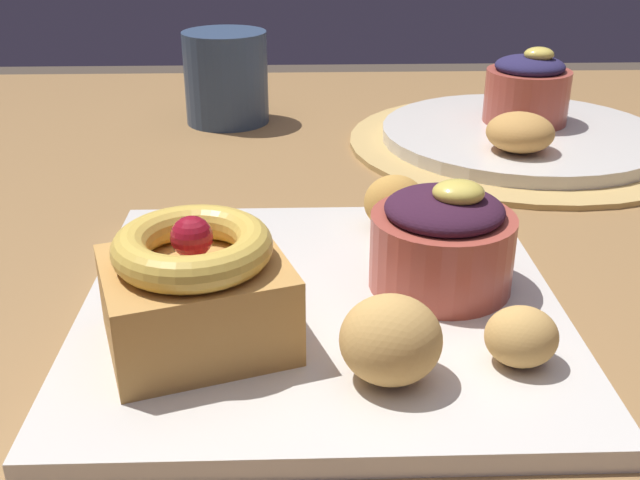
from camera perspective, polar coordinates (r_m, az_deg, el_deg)
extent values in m
cube|color=olive|center=(0.57, 5.97, -1.03)|extent=(1.27, 1.05, 0.04)
cylinder|color=tan|center=(0.77, 14.80, 7.05)|extent=(0.33, 0.33, 0.00)
cube|color=silver|center=(0.45, 0.08, -5.02)|extent=(0.28, 0.28, 0.01)
cube|color=#C68E47|center=(0.40, -9.20, -4.75)|extent=(0.11, 0.10, 0.05)
torus|color=#E5BC4C|center=(0.38, -9.53, -0.49)|extent=(0.10, 0.10, 0.02)
sphere|color=maroon|center=(0.38, -9.59, 0.23)|extent=(0.02, 0.02, 0.02)
cylinder|color=#B24C3D|center=(0.46, 9.08, -0.82)|extent=(0.09, 0.09, 0.05)
ellipsoid|color=#38192D|center=(0.44, 9.31, 2.29)|extent=(0.07, 0.07, 0.02)
ellipsoid|color=#E5CC56|center=(0.44, 10.34, 3.53)|extent=(0.03, 0.03, 0.01)
ellipsoid|color=gold|center=(0.53, 5.62, 2.82)|extent=(0.04, 0.04, 0.04)
ellipsoid|color=tan|center=(0.37, 5.32, -7.45)|extent=(0.05, 0.05, 0.04)
ellipsoid|color=tan|center=(0.39, 14.85, -7.01)|extent=(0.04, 0.03, 0.03)
cylinder|color=silver|center=(0.77, 14.87, 7.65)|extent=(0.27, 0.27, 0.01)
cylinder|color=#B24C3D|center=(0.79, 15.21, 10.36)|extent=(0.08, 0.08, 0.05)
ellipsoid|color=#28234C|center=(0.78, 15.46, 12.46)|extent=(0.07, 0.07, 0.02)
ellipsoid|color=#E5CC56|center=(0.78, 16.09, 13.22)|extent=(0.03, 0.02, 0.01)
ellipsoid|color=#C68E47|center=(0.70, 14.77, 7.81)|extent=(0.06, 0.06, 0.03)
cylinder|color=#334766|center=(0.82, -7.05, 11.99)|extent=(0.09, 0.09, 0.09)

